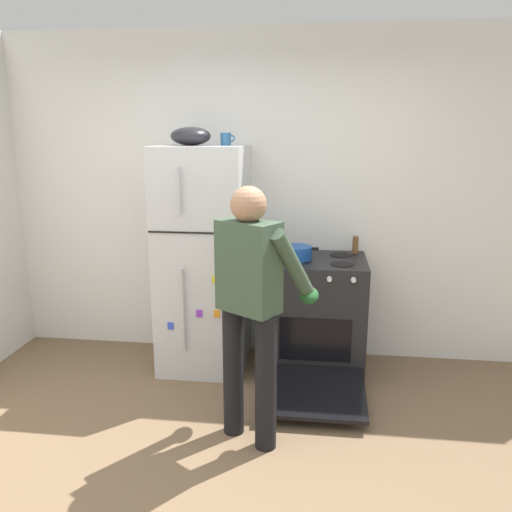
# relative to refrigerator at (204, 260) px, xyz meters

# --- Properties ---
(ground) EXTENTS (8.00, 8.00, 0.00)m
(ground) POSITION_rel_refrigerator_xyz_m (0.42, -1.57, -0.90)
(ground) COLOR brown
(kitchen_wall_back) EXTENTS (6.00, 0.10, 2.70)m
(kitchen_wall_back) POSITION_rel_refrigerator_xyz_m (0.42, 0.38, 0.45)
(kitchen_wall_back) COLOR white
(kitchen_wall_back) RESTS_ON ground
(refrigerator) EXTENTS (0.68, 0.72, 1.79)m
(refrigerator) POSITION_rel_refrigerator_xyz_m (0.00, 0.00, 0.00)
(refrigerator) COLOR silver
(refrigerator) RESTS_ON ground
(stove_range) EXTENTS (0.76, 1.23, 0.93)m
(stove_range) POSITION_rel_refrigerator_xyz_m (0.90, -0.02, -0.44)
(stove_range) COLOR black
(stove_range) RESTS_ON ground
(person_cook) EXTENTS (0.64, 0.67, 1.60)m
(person_cook) POSITION_rel_refrigerator_xyz_m (0.52, -1.01, 0.06)
(person_cook) COLOR black
(person_cook) RESTS_ON ground
(red_pot) EXTENTS (0.34, 0.24, 0.10)m
(red_pot) POSITION_rel_refrigerator_xyz_m (0.74, -0.05, 0.09)
(red_pot) COLOR #19479E
(red_pot) RESTS_ON stove_range
(coffee_mug) EXTENTS (0.11, 0.08, 0.10)m
(coffee_mug) POSITION_rel_refrigerator_xyz_m (0.18, 0.05, 0.94)
(coffee_mug) COLOR #2D6093
(coffee_mug) RESTS_ON refrigerator
(pepper_mill) EXTENTS (0.05, 0.05, 0.14)m
(pepper_mill) POSITION_rel_refrigerator_xyz_m (1.20, 0.20, 0.11)
(pepper_mill) COLOR brown
(pepper_mill) RESTS_ON stove_range
(mixing_bowl) EXTENTS (0.30, 0.30, 0.14)m
(mixing_bowl) POSITION_rel_refrigerator_xyz_m (-0.08, 0.00, 0.96)
(mixing_bowl) COLOR black
(mixing_bowl) RESTS_ON refrigerator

